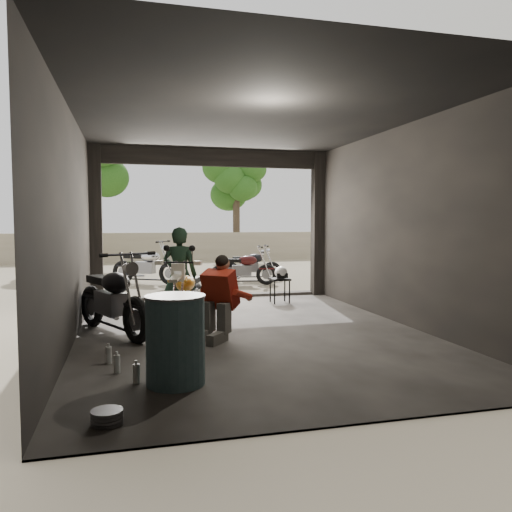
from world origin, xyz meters
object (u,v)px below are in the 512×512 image
outside_bike_c (251,263)px  sign_post (359,233)px  left_bike (112,293)px  oil_drum (176,341)px  rider (180,275)px  mechanic (216,300)px  stool (280,282)px  outside_bike_b (243,266)px  helmet (281,272)px  main_bike (187,291)px  outside_bike_a (146,262)px

outside_bike_c → sign_post: bearing=-127.1°
left_bike → oil_drum: 2.63m
rider → mechanic: 1.54m
left_bike → outside_bike_c: bearing=32.4°
left_bike → mechanic: left_bike is taller
rider → mechanic: rider is taller
stool → sign_post: 3.24m
outside_bike_b → helmet: outside_bike_b is taller
outside_bike_b → stool: size_ratio=2.94×
stool → outside_bike_b: bearing=91.2°
left_bike → outside_bike_b: 5.97m
outside_bike_c → helmet: size_ratio=5.45×
oil_drum → stool: bearing=61.2°
left_bike → sign_post: 6.96m
main_bike → outside_bike_b: 5.02m
left_bike → stool: left_bike is taller
helmet → oil_drum: 5.22m
left_bike → mechanic: (1.42, -0.75, -0.04)m
stool → oil_drum: bearing=-118.8°
outside_bike_c → stool: (-0.37, -3.95, -0.06)m
outside_bike_b → stool: (0.06, -3.01, -0.07)m
outside_bike_b → main_bike: bearing=164.0°
outside_bike_c → stool: size_ratio=2.86×
stool → outside_bike_a: bearing=123.0°
outside_bike_a → sign_post: (5.11, -2.17, 0.80)m
outside_bike_c → oil_drum: bearing=169.5°
helmet → sign_post: bearing=39.1°
outside_bike_b → outside_bike_a: bearing=77.9°
stool → helmet: bearing=-74.1°
helmet → outside_bike_b: bearing=96.4°
outside_bike_b → sign_post: bearing=-108.7°
helmet → oil_drum: oil_drum is taller
stool → sign_post: size_ratio=0.25×
oil_drum → rider: bearing=83.5°
main_bike → mechanic: mechanic is taller
left_bike → oil_drum: size_ratio=2.00×
outside_bike_c → oil_drum: 9.03m
left_bike → sign_post: bearing=6.3°
oil_drum → outside_bike_a: bearing=90.0°
outside_bike_c → rider: 5.86m
helmet → rider: bearing=-144.2°
sign_post → outside_bike_a: bearing=135.9°
helmet → outside_bike_a: bearing=127.8°
outside_bike_c → sign_post: sign_post is taller
outside_bike_c → oil_drum: outside_bike_c is taller
outside_bike_b → helmet: size_ratio=5.60×
left_bike → outside_bike_c: (3.59, 6.01, -0.12)m
rider → helmet: bearing=-126.0°
outside_bike_b → outside_bike_c: bearing=-17.7°
main_bike → rider: size_ratio=1.03×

